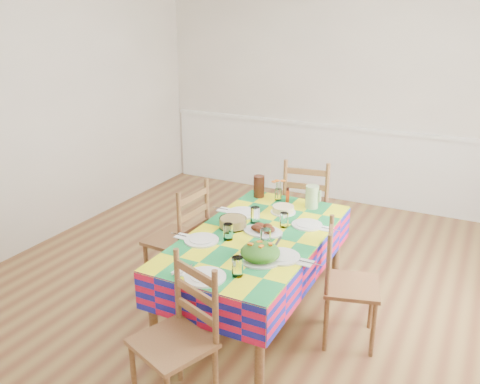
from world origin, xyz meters
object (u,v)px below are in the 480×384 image
meat_platter (263,229)px  chair_left (181,240)px  dining_table (257,243)px  tea_pitcher (259,186)px  chair_right (346,285)px  green_pitcher (312,197)px  chair_near (179,340)px  chair_far (307,209)px

meat_platter → chair_left: bearing=-175.7°
dining_table → chair_left: size_ratio=1.77×
tea_pitcher → chair_right: size_ratio=0.22×
green_pitcher → chair_right: 0.92m
meat_platter → tea_pitcher: tea_pitcher is taller
green_pitcher → meat_platter: bearing=-103.6°
dining_table → chair_near: chair_near is taller
tea_pitcher → chair_right: (1.00, -0.73, -0.33)m
meat_platter → chair_far: chair_far is taller
chair_left → chair_far: bearing=151.0°
meat_platter → green_pitcher: size_ratio=1.60×
green_pitcher → chair_left: size_ratio=0.20×
dining_table → green_pitcher: size_ratio=9.05×
dining_table → chair_right: size_ratio=1.96×
dining_table → chair_far: size_ratio=1.75×
dining_table → chair_left: (-0.67, -0.00, -0.12)m
chair_right → chair_left: bearing=74.2°
chair_near → chair_left: 1.27m
meat_platter → chair_near: chair_near is taller
tea_pitcher → chair_right: chair_right is taller
chair_far → meat_platter: bearing=81.3°
meat_platter → chair_near: size_ratio=0.33×
dining_table → green_pitcher: green_pitcher is taller
green_pitcher → chair_near: chair_near is taller
green_pitcher → tea_pitcher: size_ratio=0.99×
meat_platter → green_pitcher: 0.65m
meat_platter → chair_right: bearing=-5.2°
meat_platter → green_pitcher: (0.15, 0.63, 0.07)m
meat_platter → chair_far: size_ratio=0.31×
chair_near → chair_right: 1.25m
chair_right → tea_pitcher: bearing=38.5°
dining_table → green_pitcher: bearing=75.7°
chair_left → chair_right: bearing=93.1°
tea_pitcher → chair_near: (0.34, -1.79, -0.31)m
tea_pitcher → chair_near: 1.85m
dining_table → chair_far: 1.07m
tea_pitcher → chair_near: chair_near is taller
meat_platter → chair_left: 0.73m
dining_table → tea_pitcher: tea_pitcher is taller
chair_left → chair_right: (1.35, -0.01, -0.05)m
dining_table → chair_right: bearing=-0.9°
tea_pitcher → chair_right: bearing=-36.1°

